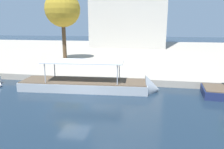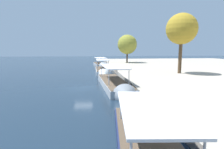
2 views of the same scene
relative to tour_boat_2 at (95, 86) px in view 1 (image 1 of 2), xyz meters
The scene contains 4 objects.
ground_plane 4.46m from the tour_boat_2, 99.17° to the right, with size 220.00×220.00×0.00m, color #192838.
dock_promenade 29.70m from the tour_boat_2, 91.37° to the left, with size 120.00×55.00×0.75m, color #A39989.
tour_boat_2 is the anchor object (origin of this frame).
tree_2 18.35m from the tour_boat_2, 123.12° to the left, with size 5.77×5.77×11.24m.
Camera 1 is at (6.12, -15.90, 6.57)m, focal length 33.64 mm.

